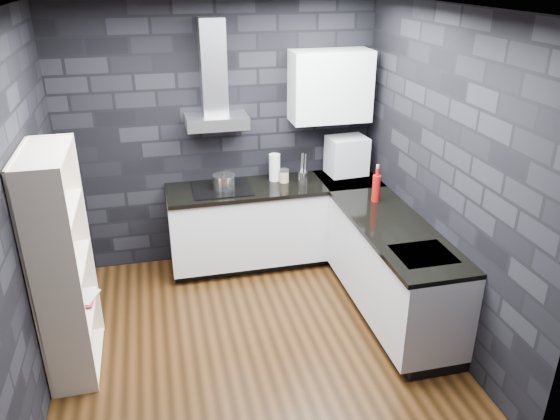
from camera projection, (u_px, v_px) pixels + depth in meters
name	position (u px, v px, depth m)	size (l,w,h in m)	color
ground	(253.00, 340.00, 4.70)	(3.20, 3.20, 0.00)	#3B220E
ceiling	(244.00, 7.00, 3.59)	(3.20, 3.20, 0.00)	silver
wall_back	(220.00, 136.00, 5.59)	(3.20, 0.05, 2.70)	black
wall_front	(309.00, 320.00, 2.71)	(3.20, 0.05, 2.70)	black
wall_left	(20.00, 217.00, 3.80)	(0.05, 3.20, 2.70)	black
wall_right	(443.00, 178.00, 4.49)	(0.05, 3.20, 2.70)	black
toekick_back	(274.00, 255.00, 5.98)	(2.18, 0.50, 0.10)	black
toekick_right	(392.00, 308.00, 5.05)	(0.50, 1.78, 0.10)	black
counter_back_cab	(275.00, 221.00, 5.76)	(2.20, 0.60, 0.76)	white
counter_right_cab	(392.00, 268.00, 4.87)	(0.60, 1.80, 0.76)	white
counter_back_top	(275.00, 187.00, 5.59)	(2.20, 0.62, 0.04)	black
counter_right_top	(395.00, 228.00, 4.70)	(0.62, 1.80, 0.04)	black
counter_corner_top	(349.00, 180.00, 5.77)	(0.62, 0.62, 0.04)	black
hood_body	(217.00, 122.00, 5.32)	(0.60, 0.34, 0.12)	#B0B1B6
hood_chimney	(213.00, 67.00, 5.17)	(0.24, 0.20, 0.90)	#B0B1B6
upper_cabinet	(330.00, 86.00, 5.44)	(0.80, 0.35, 0.70)	white
cooktop	(222.00, 188.00, 5.47)	(0.58, 0.50, 0.01)	black
sink_rim	(424.00, 254.00, 4.26)	(0.44, 0.40, 0.01)	#B0B1B6
pot	(224.00, 182.00, 5.44)	(0.22, 0.22, 0.13)	silver
glass_vase	(275.00, 167.00, 5.64)	(0.11, 0.11, 0.28)	white
storage_jar	(284.00, 176.00, 5.63)	(0.10, 0.10, 0.12)	tan
utensil_crock	(303.00, 177.00, 5.60)	(0.09, 0.09, 0.12)	silver
appliance_garage	(347.00, 156.00, 5.73)	(0.40, 0.31, 0.40)	silver
red_bottle	(376.00, 188.00, 5.14)	(0.08, 0.08, 0.26)	#970F0C
bookshelf	(63.00, 265.00, 4.09)	(0.34, 0.80, 1.80)	#EEE0C7
fruit_bowl	(61.00, 265.00, 4.01)	(0.22, 0.22, 0.06)	silver
book_red	(72.00, 292.00, 4.35)	(0.16, 0.02, 0.21)	maroon
book_second	(73.00, 285.00, 4.40)	(0.17, 0.02, 0.23)	#B2B2B2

